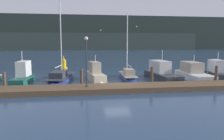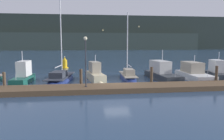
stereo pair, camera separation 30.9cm
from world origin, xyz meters
name	(u,v)px [view 2 (the right image)]	position (x,y,z in m)	size (l,w,h in m)	color
ground_plane	(117,87)	(0.00, 0.00, 0.00)	(400.00, 400.00, 0.00)	navy
dock	(120,88)	(0.00, -1.63, 0.23)	(44.41, 2.80, 0.45)	brown
mooring_pile_1	(4,81)	(-10.42, 0.02, 0.82)	(0.28, 0.28, 1.64)	#4C3D2D
mooring_pile_2	(81,78)	(-3.47, 0.02, 0.90)	(0.28, 0.28, 1.81)	#4C3D2D
mooring_pile_3	(151,77)	(3.47, 0.02, 0.95)	(0.28, 0.28, 1.91)	#4C3D2D
mooring_pile_4	(216,75)	(10.42, 0.02, 0.96)	(0.28, 0.28, 1.92)	#4C3D2D
motorboat_berth_3	(23,79)	(-9.69, 3.54, 0.43)	(1.69, 5.40, 3.99)	#195647
sailboat_berth_4	(61,80)	(-5.82, 4.33, 0.12)	(3.50, 8.27, 10.15)	navy
motorboat_berth_5	(96,77)	(-1.87, 3.98, 0.36)	(2.27, 5.46, 3.59)	beige
sailboat_berth_6	(128,78)	(2.04, 4.65, 0.13)	(2.03, 6.76, 8.53)	navy
motorboat_berth_7	(162,76)	(6.00, 3.92, 0.40)	(2.87, 7.28, 4.00)	#2D3338
motorboat_berth_8	(194,76)	(9.80, 3.47, 0.32)	(2.80, 7.31, 3.51)	white
motorboat_berth_9	(218,74)	(13.49, 4.39, 0.36)	(2.80, 5.54, 3.79)	#2D3338
channel_buoy	(65,64)	(-6.38, 16.86, 0.77)	(1.18, 1.18, 2.04)	gold
dock_lamppost	(86,54)	(-3.03, -1.75, 3.34)	(0.32, 0.32, 4.37)	#2D2D33
hillside_backdrop	(87,34)	(-0.55, 122.77, 9.88)	(240.00, 23.00, 21.47)	#28332D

